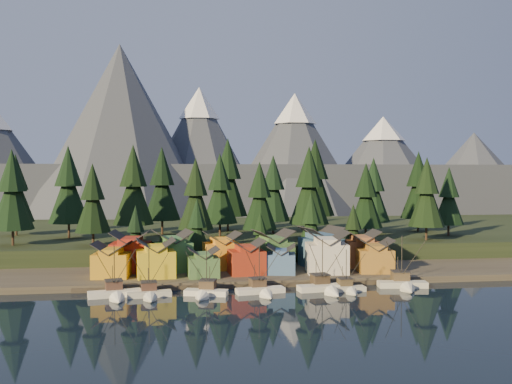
{
  "coord_description": "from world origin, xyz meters",
  "views": [
    {
      "loc": [
        -17.34,
        -111.74,
        26.17
      ],
      "look_at": [
        2.46,
        30.0,
        21.17
      ],
      "focal_mm": 40.0,
      "sensor_mm": 36.0,
      "label": 1
    }
  ],
  "objects": [
    {
      "name": "tree_shore_2",
      "position": [
        5.0,
        40.0,
        9.12
      ],
      "size": [
        6.0,
        6.0,
        13.97
      ],
      "color": "#332319",
      "rests_on": "shore_strip"
    },
    {
      "name": "tree_hill_16",
      "position": [
        -68.0,
        78.0,
        20.18
      ],
      "size": [
        11.13,
        11.13,
        25.94
      ],
      "color": "#332319",
      "rests_on": "hillside"
    },
    {
      "name": "tree_shore_1",
      "position": [
        -12.0,
        40.0,
        11.22
      ],
      "size": [
        7.64,
        7.64,
        17.79
      ],
      "color": "#332319",
      "rests_on": "shore_strip"
    },
    {
      "name": "tree_hill_5",
      "position": [
        -12.0,
        50.0,
        19.23
      ],
      "size": [
        10.39,
        10.39,
        24.2
      ],
      "color": "#332319",
      "rests_on": "hillside"
    },
    {
      "name": "house_front_5",
      "position": [
        19.07,
        23.41,
        6.88
      ],
      "size": [
        10.62,
        9.83,
        10.23
      ],
      "rotation": [
        0.0,
        0.0,
        -0.1
      ],
      "color": "beige",
      "rests_on": "shore_strip"
    },
    {
      "name": "tree_hill_10",
      "position": [
        30.0,
        80.0,
        23.28
      ],
      "size": [
        13.57,
        13.57,
        31.6
      ],
      "color": "#332319",
      "rests_on": "hillside"
    },
    {
      "name": "tree_shore_0",
      "position": [
        -28.0,
        40.0,
        10.29
      ],
      "size": [
        6.91,
        6.91,
        16.1
      ],
      "color": "#332319",
      "rests_on": "shore_strip"
    },
    {
      "name": "boat_4",
      "position": [
        14.92,
        8.66,
        2.28
      ],
      "size": [
        12.19,
        13.02,
        12.6
      ],
      "rotation": [
        0.0,
        0.0,
        0.13
      ],
      "color": "silver",
      "rests_on": "ground"
    },
    {
      "name": "ground",
      "position": [
        0.0,
        0.0,
        0.0
      ],
      "size": [
        500.0,
        500.0,
        0.0
      ],
      "primitive_type": "plane",
      "color": "black",
      "rests_on": "ground"
    },
    {
      "name": "tree_hill_7",
      "position": [
        6.0,
        48.0,
        18.7
      ],
      "size": [
        9.97,
        9.97,
        23.23
      ],
      "color": "#332319",
      "rests_on": "hillside"
    },
    {
      "name": "tree_hill_6",
      "position": [
        -4.0,
        65.0,
        20.26
      ],
      "size": [
        11.2,
        11.2,
        26.09
      ],
      "color": "#332319",
      "rests_on": "hillside"
    },
    {
      "name": "boat_2",
      "position": [
        -11.53,
        7.77,
        2.23
      ],
      "size": [
        9.82,
        10.36,
        11.45
      ],
      "rotation": [
        0.0,
        0.0,
        -0.28
      ],
      "color": "white",
      "rests_on": "ground"
    },
    {
      "name": "hillside",
      "position": [
        0.0,
        90.0,
        3.0
      ],
      "size": [
        420.0,
        100.0,
        6.0
      ],
      "primitive_type": "cube",
      "color": "black",
      "rests_on": "ground"
    },
    {
      "name": "tree_hill_2",
      "position": [
        -40.0,
        48.0,
        18.36
      ],
      "size": [
        9.71,
        9.71,
        22.61
      ],
      "color": "#332319",
      "rests_on": "hillside"
    },
    {
      "name": "tree_hill_3",
      "position": [
        -30.0,
        60.0,
        21.53
      ],
      "size": [
        12.19,
        12.19,
        28.4
      ],
      "color": "#332319",
      "rests_on": "hillside"
    },
    {
      "name": "house_front_0",
      "position": [
        -32.55,
        24.59,
        5.83
      ],
      "size": [
        8.99,
        8.59,
        8.24
      ],
      "rotation": [
        0.0,
        0.0,
        -0.1
      ],
      "color": "#C18A1B",
      "rests_on": "shore_strip"
    },
    {
      "name": "tree_hill_0",
      "position": [
        -62.0,
        52.0,
        20.51
      ],
      "size": [
        11.39,
        11.39,
        26.54
      ],
      "color": "#332319",
      "rests_on": "hillside"
    },
    {
      "name": "tree_hill_12",
      "position": [
        46.0,
        66.0,
        19.63
      ],
      "size": [
        10.71,
        10.71,
        24.94
      ],
      "color": "#332319",
      "rests_on": "hillside"
    },
    {
      "name": "tree_hill_9",
      "position": [
        22.0,
        55.0,
        21.29
      ],
      "size": [
        12.0,
        12.0,
        27.96
      ],
      "color": "#332319",
      "rests_on": "hillside"
    },
    {
      "name": "house_back_0",
      "position": [
        -28.7,
        31.67,
        6.8
      ],
      "size": [
        9.95,
        9.61,
        10.09
      ],
      "rotation": [
        0.0,
        0.0,
        -0.08
      ],
      "color": "maroon",
      "rests_on": "shore_strip"
    },
    {
      "name": "tree_shore_4",
      "position": [
        31.0,
        40.0,
        10.15
      ],
      "size": [
        6.8,
        6.8,
        15.84
      ],
      "color": "#332319",
      "rests_on": "shore_strip"
    },
    {
      "name": "tree_hill_14",
      "position": [
        64.0,
        72.0,
        20.93
      ],
      "size": [
        11.73,
        11.73,
        27.32
      ],
      "color": "#332319",
      "rests_on": "hillside"
    },
    {
      "name": "house_front_2",
      "position": [
        -11.21,
        21.97,
        5.13
      ],
      "size": [
        7.56,
        7.62,
        6.9
      ],
      "rotation": [
        0.0,
        0.0,
        0.07
      ],
      "color": "#47713D",
      "rests_on": "shore_strip"
    },
    {
      "name": "boat_5",
      "position": [
        19.69,
        7.71,
        1.98
      ],
      "size": [
        8.37,
        9.08,
        10.16
      ],
      "rotation": [
        0.0,
        0.0,
        0.03
      ],
      "color": "beige",
      "rests_on": "ground"
    },
    {
      "name": "tree_hill_8",
      "position": [
        14.0,
        72.0,
        20.09
      ],
      "size": [
        11.07,
        11.07,
        25.78
      ],
      "color": "#332319",
      "rests_on": "hillside"
    },
    {
      "name": "tree_hill_15",
      "position": [
        0.0,
        82.0,
        23.39
      ],
      "size": [
        13.65,
        13.65,
        31.81
      ],
      "color": "#332319",
      "rests_on": "hillside"
    },
    {
      "name": "boat_3",
      "position": [
        0.69,
        8.11,
        2.03
      ],
      "size": [
        11.17,
        11.88,
        11.32
      ],
      "rotation": [
        0.0,
        0.0,
        0.16
      ],
      "color": "white",
      "rests_on": "ground"
    },
    {
      "name": "dock",
      "position": [
        0.0,
        16.5,
        0.5
      ],
      "size": [
        80.0,
        4.0,
        1.0
      ],
      "primitive_type": "cube",
      "color": "#463D32",
      "rests_on": "ground"
    },
    {
      "name": "boat_6",
      "position": [
        33.26,
        9.78,
        2.44
      ],
      "size": [
        11.6,
        12.37,
        12.93
      ],
      "rotation": [
        0.0,
        0.0,
        -0.13
      ],
      "color": "beige",
      "rests_on": "ground"
    },
    {
      "name": "tree_hill_17",
      "position": [
        68.0,
        58.0,
        17.96
      ],
      "size": [
        9.4,
        9.4,
        21.89
      ],
      "color": "#332319",
      "rests_on": "hillside"
    },
    {
      "name": "tree_hill_11",
      "position": [
        38.0,
        50.0,
        18.55
      ],
      "size": [
        9.86,
        9.86,
        22.97
      ],
      "color": "#332319",
      "rests_on": "hillside"
    },
    {
      "name": "boat_0",
      "position": [
        -30.06,
        8.91,
        2.2
      ],
      "size": [
        11.66,
        12.3,
        12.06
      ],
      "rotation": [
        0.0,
        0.0,
        0.21
      ],
      "color": "white",
      "rests_on": "ground"
    },
    {
      "name": "shore_strip",
      "position": [
        0.0,
        40.0,
        0.75
      ],
      "size": [
        400.0,
        50.0,
        1.5
      ],
      "primitive_type": "cube",
      "color": "#3B332B",
      "rests_on": "ground"
    },
    {
      "name": "boat_1",
      "position": [
        -23.01,
        7.92,
        2.16
      ],
      "size": [
        9.68,
        10.37,
        11.25
      ],
      "rotation": [
        0.0,
        0.0,
        0.11
      ],
      "color": "beige",
      "rests_on": "ground"
    },
    {
      "name": "house_back_2",
      "position": [
        -5.96,
        32.43,
        6.42
      ],
      "size": [
        9.75,
        9.13,
        9.37
      ],
      "rotation": [
        0.0,
        0.0,
        0.12
      ],
      "color": "orange",
      "rests_on": "shore_strip"
    },
    {
      "name": "house_back_1",
      "position": [
        -18.49,
        31.06,
        6.79
      ],
      "size": [
        10.6,
        10.69,
        10.07
      ],
      "rotation": [
        0.0,
        0.0,
        0.2
      ],
      "color": "#3E723E",
      "rests_on": "shore_strip"
    },
    {
      "name": "tree_hill_4",
      "position": [
        -22.0,
        75.0,
        21.55
      ],
      "size": [
        12.21,
        12.21,
        28.45
      ],
      "color": "#332319",
      "rests_on": "hillside"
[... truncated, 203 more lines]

